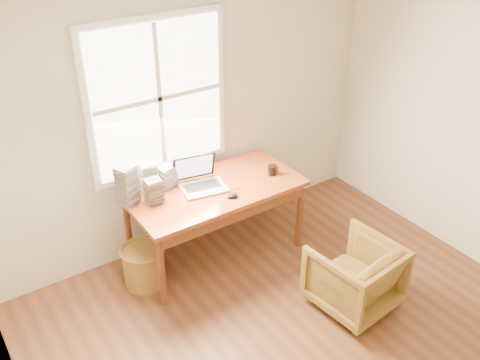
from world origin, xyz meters
The scene contains 11 objects.
room_shell centered at (-0.02, 0.16, 1.32)m, with size 4.04×4.54×2.64m.
desk centered at (0.00, 1.80, 0.73)m, with size 1.60×0.80×0.04m, color brown.
armchair centered at (0.60, 0.56, 0.30)m, with size 0.65×0.67×0.61m, color brown.
wicker_stool centered at (-0.76, 1.80, 0.18)m, with size 0.37×0.37×0.37m, color brown.
laptop centered at (-0.10, 1.83, 0.91)m, with size 0.44×0.46×0.33m, color #A2A4A9, non-canonical shape.
mouse centered at (0.04, 1.57, 0.77)m, with size 0.10×0.06×0.03m, color black.
coffee_mug centered at (0.57, 1.70, 0.80)m, with size 0.08×0.08×0.09m, color black.
cd_stack_a centered at (-0.51, 2.07, 0.89)m, with size 0.14×0.12×0.28m, color #B6B9C2.
cd_stack_b centered at (-0.56, 1.89, 0.86)m, with size 0.14×0.12×0.22m, color #232227.
cd_stack_c centered at (-0.75, 1.99, 0.93)m, with size 0.16×0.14×0.36m, color gray.
cd_stack_d centered at (-0.35, 2.07, 0.85)m, with size 0.16×0.14×0.20m, color silver.
Camera 1 is at (-2.12, -1.76, 3.27)m, focal length 40.00 mm.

